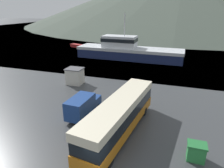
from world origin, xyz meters
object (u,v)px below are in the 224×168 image
object	(u,v)px
tour_bus	(120,115)
fishing_boat	(127,50)
storage_bin	(196,152)
dock_kiosk	(75,76)
small_boat	(79,46)
delivery_van	(83,105)

from	to	relation	value
tour_bus	fishing_boat	size ratio (longest dim) A/B	0.51
tour_bus	storage_bin	world-z (taller)	tour_bus
storage_bin	dock_kiosk	xyz separation A→B (m)	(-17.04, 12.22, 0.53)
small_boat	storage_bin	bearing A→B (deg)	-121.83
tour_bus	fishing_boat	world-z (taller)	fishing_boat
delivery_van	storage_bin	bearing A→B (deg)	-14.63
tour_bus	storage_bin	bearing A→B (deg)	-6.33
delivery_van	dock_kiosk	distance (m)	10.37
storage_bin	small_boat	distance (m)	50.64
storage_bin	dock_kiosk	bearing A→B (deg)	144.36
tour_bus	small_boat	distance (m)	45.53
storage_bin	small_boat	world-z (taller)	storage_bin
fishing_boat	small_boat	size ratio (longest dim) A/B	3.74
small_boat	delivery_van	bearing A→B (deg)	-131.46
delivery_van	fishing_boat	size ratio (longest dim) A/B	0.22
delivery_van	dock_kiosk	bearing A→B (deg)	125.41
fishing_boat	storage_bin	xyz separation A→B (m)	(13.45, -31.29, -1.24)
tour_bus	delivery_van	xyz separation A→B (m)	(-4.76, 1.87, -0.67)
fishing_boat	storage_bin	distance (m)	34.08
delivery_van	fishing_boat	distance (m)	27.86
tour_bus	fishing_boat	distance (m)	30.41
storage_bin	small_boat	size ratio (longest dim) A/B	0.22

